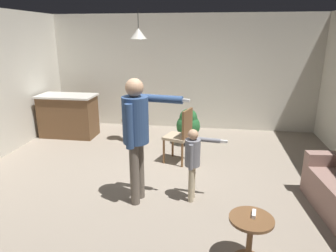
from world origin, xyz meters
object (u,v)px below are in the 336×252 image
object	(u,v)px
side_table_by_couch	(250,235)
person_adult	(137,128)
person_child	(193,157)
potted_plant_corner	(188,125)
dining_chair_by_counter	(138,116)
kitchen_counter	(69,116)
dining_chair_near_wall	(181,134)
spare_remote_on_table	(254,214)

from	to	relation	value
side_table_by_couch	person_adult	world-z (taller)	person_adult
person_child	potted_plant_corner	bearing A→B (deg)	-166.45
dining_chair_by_counter	person_adult	bearing A→B (deg)	136.14
person_child	kitchen_counter	bearing A→B (deg)	-121.55
person_adult	person_child	xyz separation A→B (m)	(0.74, 0.13, -0.42)
person_child	dining_chair_near_wall	bearing A→B (deg)	-159.60
kitchen_counter	side_table_by_couch	world-z (taller)	kitchen_counter
kitchen_counter	dining_chair_by_counter	xyz separation A→B (m)	(1.62, -0.06, 0.07)
kitchen_counter	dining_chair_by_counter	world-z (taller)	dining_chair_by_counter
person_child	dining_chair_near_wall	xyz separation A→B (m)	(-0.31, 1.27, -0.10)
potted_plant_corner	spare_remote_on_table	world-z (taller)	potted_plant_corner
dining_chair_near_wall	spare_remote_on_table	bearing A→B (deg)	-139.12
dining_chair_near_wall	kitchen_counter	bearing A→B (deg)	85.77
potted_plant_corner	side_table_by_couch	bearing A→B (deg)	-74.73
side_table_by_couch	potted_plant_corner	size ratio (longest dim) A/B	0.68
kitchen_counter	dining_chair_by_counter	size ratio (longest dim) A/B	1.26
dining_chair_by_counter	potted_plant_corner	size ratio (longest dim) A/B	1.31
kitchen_counter	dining_chair_near_wall	bearing A→B (deg)	-22.31
kitchen_counter	person_child	distance (m)	3.81
dining_chair_by_counter	dining_chair_near_wall	distance (m)	1.49
person_adult	person_child	distance (m)	0.86
kitchen_counter	spare_remote_on_table	bearing A→B (deg)	-43.24
side_table_by_couch	potted_plant_corner	xyz separation A→B (m)	(-0.92, 3.37, 0.09)
person_child	dining_chair_by_counter	size ratio (longest dim) A/B	1.04
person_child	person_adult	bearing A→B (deg)	-73.16
person_adult	spare_remote_on_table	bearing A→B (deg)	64.70
potted_plant_corner	spare_remote_on_table	distance (m)	3.45
dining_chair_by_counter	potted_plant_corner	bearing A→B (deg)	-152.17
person_adult	kitchen_counter	bearing A→B (deg)	-129.54
potted_plant_corner	person_child	bearing A→B (deg)	-83.30
side_table_by_couch	person_child	bearing A→B (deg)	120.09
dining_chair_near_wall	person_adult	bearing A→B (deg)	-179.28
side_table_by_couch	dining_chair_near_wall	xyz separation A→B (m)	(-0.96, 2.40, 0.22)
person_child	potted_plant_corner	size ratio (longest dim) A/B	1.36
dining_chair_near_wall	spare_remote_on_table	xyz separation A→B (m)	(0.99, -2.35, -0.01)
dining_chair_near_wall	potted_plant_corner	bearing A→B (deg)	15.55
person_adult	spare_remote_on_table	distance (m)	1.79
person_adult	side_table_by_couch	bearing A→B (deg)	62.87
kitchen_counter	person_adult	size ratio (longest dim) A/B	0.73
dining_chair_by_counter	side_table_by_couch	bearing A→B (deg)	152.24
person_child	spare_remote_on_table	xyz separation A→B (m)	(0.68, -1.08, -0.11)
dining_chair_near_wall	dining_chair_by_counter	bearing A→B (deg)	63.49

